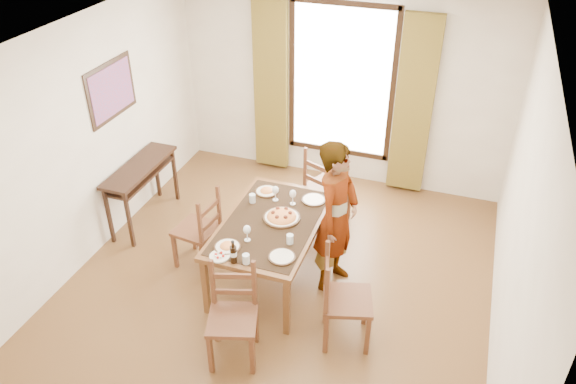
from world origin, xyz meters
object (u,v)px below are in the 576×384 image
(console_table, at_px, (140,174))
(man, at_px, (336,217))
(pasta_platter, at_px, (282,215))
(dining_table, at_px, (271,227))

(console_table, relative_size, man, 0.69)
(console_table, distance_m, man, 2.61)
(console_table, relative_size, pasta_platter, 3.00)
(console_table, distance_m, pasta_platter, 2.05)
(dining_table, relative_size, man, 0.93)
(man, distance_m, pasta_platter, 0.59)
(dining_table, xyz_separation_m, pasta_platter, (0.08, 0.09, 0.12))
(console_table, bearing_deg, dining_table, -14.89)
(pasta_platter, bearing_deg, man, 6.69)
(console_table, height_order, man, man)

